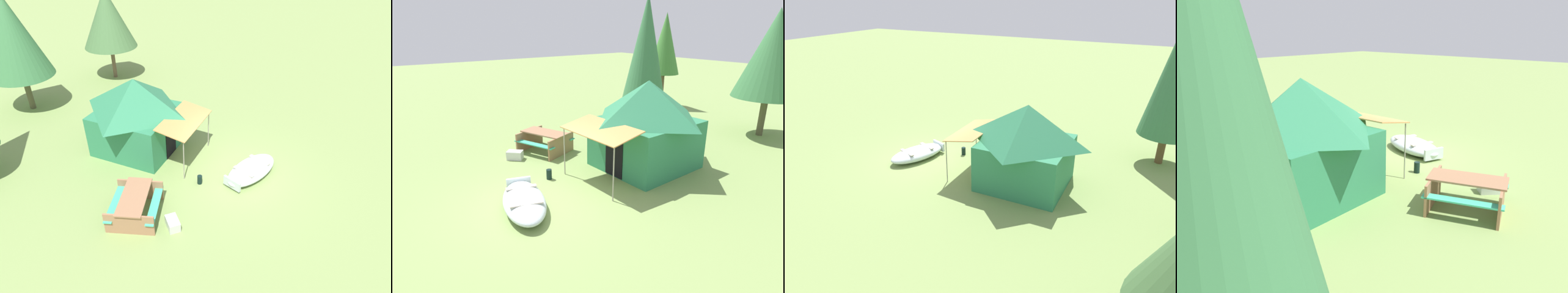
# 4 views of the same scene
# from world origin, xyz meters

# --- Properties ---
(ground_plane) EXTENTS (80.00, 80.00, 0.00)m
(ground_plane) POSITION_xyz_m (0.00, 0.00, 0.00)
(ground_plane) COLOR #809953
(beached_rowboat) EXTENTS (2.63, 1.81, 0.46)m
(beached_rowboat) POSITION_xyz_m (0.20, -0.60, 0.24)
(beached_rowboat) COLOR silver
(beached_rowboat) RESTS_ON ground_plane
(canvas_cabin_tent) EXTENTS (3.04, 4.27, 2.96)m
(canvas_cabin_tent) POSITION_xyz_m (0.07, 4.07, 1.53)
(canvas_cabin_tent) COLOR #2D7D52
(canvas_cabin_tent) RESTS_ON ground_plane
(picnic_table) EXTENTS (2.16, 2.01, 0.79)m
(picnic_table) POSITION_xyz_m (-3.25, 2.07, 0.49)
(picnic_table) COLOR #9D6E4D
(picnic_table) RESTS_ON ground_plane
(cooler_box) EXTENTS (0.63, 0.63, 0.31)m
(cooler_box) POSITION_xyz_m (-3.22, 0.78, 0.16)
(cooler_box) COLOR silver
(cooler_box) RESTS_ON ground_plane
(fuel_can) EXTENTS (0.20, 0.20, 0.32)m
(fuel_can) POSITION_xyz_m (-1.01, 0.89, 0.16)
(fuel_can) COLOR black
(fuel_can) RESTS_ON ground_plane
(pine_tree_back_left) EXTENTS (2.07, 2.07, 6.04)m
(pine_tree_back_left) POSITION_xyz_m (-4.07, 8.25, 3.62)
(pine_tree_back_left) COLOR brown
(pine_tree_back_left) RESTS_ON ground_plane
(pine_tree_back_right) EXTENTS (2.88, 2.88, 5.30)m
(pine_tree_back_right) POSITION_xyz_m (0.74, 10.72, 3.49)
(pine_tree_back_right) COLOR brown
(pine_tree_back_right) RESTS_ON ground_plane
(pine_tree_side) EXTENTS (1.80, 1.80, 5.33)m
(pine_tree_side) POSITION_xyz_m (-5.83, 11.72, 3.61)
(pine_tree_side) COLOR brown
(pine_tree_side) RESTS_ON ground_plane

